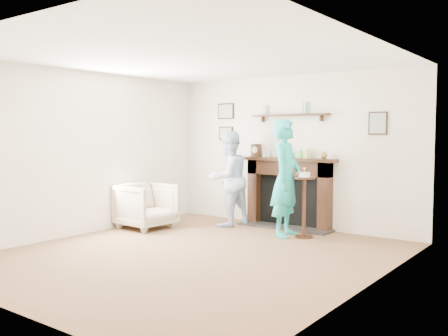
{
  "coord_description": "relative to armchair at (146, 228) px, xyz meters",
  "views": [
    {
      "loc": [
        4.06,
        -4.79,
        1.55
      ],
      "look_at": [
        -0.21,
        0.9,
        1.06
      ],
      "focal_mm": 40.0,
      "sensor_mm": 36.0,
      "label": 1
    }
  ],
  "objects": [
    {
      "name": "man",
      "position": [
        0.95,
        0.98,
        0.0
      ],
      "size": [
        0.76,
        0.89,
        1.59
      ],
      "primitive_type": "imported",
      "rotation": [
        0.0,
        0.0,
        -1.8
      ],
      "color": "silver",
      "rests_on": "ground"
    },
    {
      "name": "room_shell",
      "position": [
        1.8,
        -0.22,
        1.62
      ],
      "size": [
        4.54,
        5.02,
        2.52
      ],
      "color": "beige",
      "rests_on": "ground"
    },
    {
      "name": "pedestal_table",
      "position": [
        2.41,
        0.89,
        0.64
      ],
      "size": [
        0.33,
        0.33,
        1.04
      ],
      "color": "black",
      "rests_on": "ground"
    },
    {
      "name": "woman",
      "position": [
        2.13,
        0.82,
        0.0
      ],
      "size": [
        0.53,
        0.71,
        1.76
      ],
      "primitive_type": "imported",
      "rotation": [
        0.0,
        0.0,
        1.75
      ],
      "color": "teal",
      "rests_on": "ground"
    },
    {
      "name": "armchair",
      "position": [
        0.0,
        0.0,
        0.0
      ],
      "size": [
        0.84,
        0.82,
        0.74
      ],
      "primitive_type": "imported",
      "rotation": [
        0.0,
        0.0,
        1.52
      ],
      "color": "gray",
      "rests_on": "ground"
    },
    {
      "name": "ground",
      "position": [
        1.8,
        -0.91,
        0.0
      ],
      "size": [
        5.0,
        5.0,
        0.0
      ],
      "primitive_type": "plane",
      "color": "brown",
      "rests_on": "ground"
    }
  ]
}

